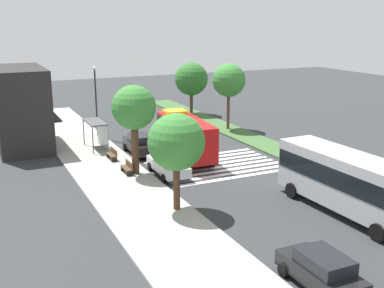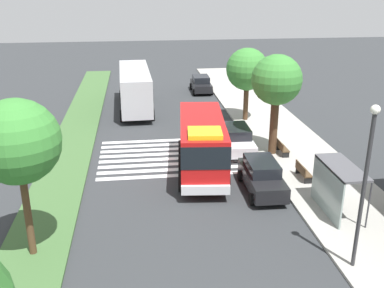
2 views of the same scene
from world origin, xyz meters
name	(u,v)px [view 1 (image 1 of 2)]	position (x,y,z in m)	size (l,w,h in m)	color
ground_plane	(215,165)	(0.00, 0.00, 0.00)	(120.00, 120.00, 0.00)	#2D3033
sidewalk	(115,178)	(0.00, 8.26, 0.07)	(60.00, 5.44, 0.14)	#9E9B93
median_strip	(287,154)	(0.00, -7.04, 0.07)	(60.00, 3.00, 0.14)	#3D6033
crosswalk	(216,166)	(-0.27, 0.00, 0.01)	(6.75, 9.98, 0.01)	silver
fire_truck	(184,135)	(2.84, 1.39, 1.97)	(8.53, 3.48, 3.63)	#B71414
parked_car_west	(321,270)	(-17.96, 4.34, 0.86)	(4.24, 2.11, 1.66)	black
parked_car_mid	(168,164)	(-0.82, 4.35, 0.87)	(4.76, 2.16, 1.69)	silver
parked_car_east	(140,144)	(5.53, 4.34, 0.90)	(4.57, 2.10, 1.77)	black
transit_bus	(349,180)	(-12.08, -2.49, 2.14)	(10.24, 3.08, 3.62)	#B2B2B7
bus_stop_shelter	(99,129)	(8.51, 7.12, 1.89)	(3.50, 1.40, 2.46)	#4C4C51
bench_near_shelter	(112,154)	(4.51, 7.10, 0.59)	(1.60, 0.50, 0.90)	#4C3823
bench_west_of_shelter	(127,167)	(0.52, 7.10, 0.59)	(1.60, 0.50, 0.90)	#4C3823
street_lamp	(96,96)	(12.93, 6.14, 4.11)	(0.36, 0.36, 6.80)	#2D2D30
storefront_building	(21,108)	(12.24, 13.15, 3.60)	(8.68, 5.14, 7.21)	#282626
sidewalk_tree_far_west	(176,142)	(-7.41, 6.54, 4.31)	(3.40, 3.40, 5.90)	#47301E
sidewalk_tree_west	(134,109)	(0.27, 6.54, 5.03)	(3.24, 3.24, 6.61)	#47301E
median_tree_far_west	(229,81)	(10.37, -7.04, 5.18)	(3.42, 3.42, 6.78)	#513823
median_tree_west	(191,79)	(19.38, -7.04, 4.33)	(3.94, 3.94, 6.18)	#513823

